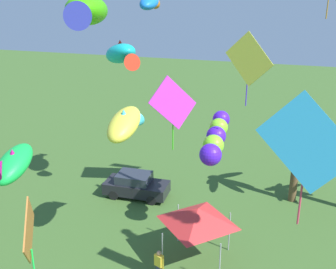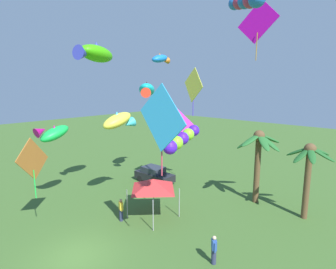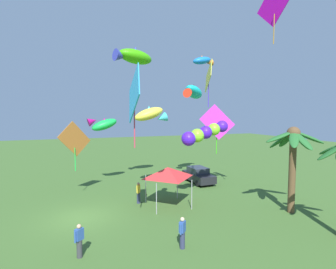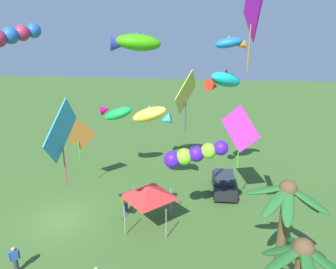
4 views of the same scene
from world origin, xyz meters
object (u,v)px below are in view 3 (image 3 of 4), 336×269
at_px(spectator_0, 138,193).
at_px(kite_diamond_8, 275,3).
at_px(festival_tent, 168,172).
at_px(kite_fish_1, 203,61).
at_px(palm_tree_1, 293,148).
at_px(kite_tube_7, 204,133).
at_px(kite_diamond_3, 75,140).
at_px(kite_diamond_5, 217,123).
at_px(spectator_1, 182,232).
at_px(kite_diamond_10, 134,94).
at_px(kite_fish_11, 193,92).
at_px(kite_fish_4, 133,56).
at_px(parked_car_0, 198,175).
at_px(kite_diamond_2, 209,76).
at_px(spectator_2, 79,240).
at_px(kite_fish_0, 151,114).
at_px(kite_fish_6, 103,124).

xyz_separation_m(spectator_0, kite_diamond_8, (5.96, 6.90, 12.43)).
bearing_deg(festival_tent, kite_fish_1, 128.70).
height_order(palm_tree_1, kite_tube_7, kite_tube_7).
bearing_deg(palm_tree_1, kite_tube_7, -131.72).
height_order(kite_diamond_3, kite_diamond_5, kite_diamond_5).
xyz_separation_m(spectator_1, kite_diamond_10, (-1.91, -1.91, 6.91)).
xyz_separation_m(kite_diamond_8, kite_fish_11, (-10.20, -0.35, -4.45)).
distance_m(kite_fish_4, kite_diamond_8, 11.17).
height_order(parked_car_0, kite_diamond_3, kite_diamond_3).
bearing_deg(kite_tube_7, kite_diamond_2, -16.53).
xyz_separation_m(spectator_1, kite_diamond_2, (-4.48, 3.90, 8.44)).
bearing_deg(kite_fish_11, spectator_1, -28.23).
height_order(spectator_2, festival_tent, festival_tent).
bearing_deg(kite_diamond_8, parked_car_0, 179.53).
height_order(festival_tent, kite_diamond_5, kite_diamond_5).
height_order(spectator_1, kite_diamond_3, kite_diamond_3).
xyz_separation_m(festival_tent, kite_fish_11, (-5.50, 4.68, 6.33)).
xyz_separation_m(palm_tree_1, kite_fish_1, (-8.12, -2.50, 7.09)).
relative_size(festival_tent, kite_fish_0, 0.97).
bearing_deg(kite_diamond_8, kite_diamond_10, -93.88).
distance_m(kite_fish_0, kite_fish_1, 7.07).
bearing_deg(kite_diamond_2, kite_tube_7, 163.47).
xyz_separation_m(spectator_1, kite_diamond_5, (-8.94, 7.30, 5.12)).
xyz_separation_m(kite_diamond_2, kite_fish_11, (-7.06, 2.29, -0.45)).
height_order(spectator_2, kite_fish_11, kite_fish_11).
relative_size(kite_fish_4, kite_tube_7, 0.97).
height_order(spectator_2, kite_diamond_3, kite_diamond_3).
distance_m(kite_diamond_2, kite_fish_11, 7.44).
bearing_deg(kite_diamond_3, kite_fish_11, 96.18).
relative_size(spectator_0, kite_diamond_3, 0.40).
bearing_deg(kite_fish_11, kite_fish_1, 6.47).
bearing_deg(kite_fish_1, kite_diamond_2, -24.40).
bearing_deg(kite_tube_7, kite_fish_0, -138.39).
relative_size(spectator_2, kite_diamond_8, 0.42).
relative_size(kite_fish_4, kite_fish_6, 1.31).
bearing_deg(kite_fish_11, kite_fish_4, -78.23).
bearing_deg(kite_diamond_8, kite_fish_1, -178.90).
bearing_deg(kite_tube_7, kite_diamond_5, 135.73).
height_order(kite_diamond_10, kite_fish_11, kite_fish_11).
bearing_deg(kite_fish_11, kite_diamond_8, 1.94).
height_order(kite_fish_0, kite_fish_6, kite_fish_0).
distance_m(spectator_0, kite_fish_6, 7.59).
bearing_deg(festival_tent, kite_diamond_2, 56.83).
distance_m(spectator_2, kite_diamond_10, 7.56).
distance_m(kite_fish_4, kite_tube_7, 8.71).
distance_m(spectator_0, kite_fish_0, 6.40).
bearing_deg(kite_fish_11, kite_tube_7, -18.37).
relative_size(kite_fish_1, kite_fish_11, 0.66).
distance_m(spectator_0, kite_diamond_5, 9.37).
bearing_deg(kite_fish_11, kite_diamond_3, -83.82).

